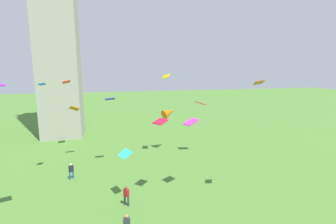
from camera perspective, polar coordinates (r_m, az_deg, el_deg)
person_0 at (r=22.30m, az=-9.57°, el=-18.22°), size 0.50×0.51×1.75m
person_3 at (r=28.53m, az=-21.39°, el=-12.36°), size 0.50×0.48×1.70m
kite_flying_0 at (r=29.07m, az=-13.21°, el=2.95°), size 1.17×0.79×0.42m
kite_flying_2 at (r=32.55m, az=7.60°, el=1.98°), size 1.41×1.01×0.58m
kite_flying_3 at (r=34.46m, az=0.27°, el=-0.07°), size 2.49×2.02×1.82m
kite_flying_4 at (r=33.17m, az=-20.78°, el=0.78°), size 1.36×0.95×0.86m
kite_flying_5 at (r=21.47m, az=-1.73°, el=-2.19°), size 1.53×1.51×0.38m
kite_flying_6 at (r=31.12m, az=-0.39°, el=8.21°), size 1.23×1.54×0.70m
kite_flying_7 at (r=22.07m, az=-9.86°, el=-9.47°), size 1.21×1.52×0.58m
kite_flying_8 at (r=22.44m, az=5.35°, el=-2.29°), size 1.58×1.41×0.45m
kite_flying_9 at (r=21.29m, az=20.24°, el=6.43°), size 1.02×1.15×0.53m
kite_flying_10 at (r=37.00m, az=-22.37°, el=6.42°), size 1.27×1.64×0.62m
kite_flying_11 at (r=28.02m, az=-27.04°, el=5.74°), size 0.63×0.91×0.37m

